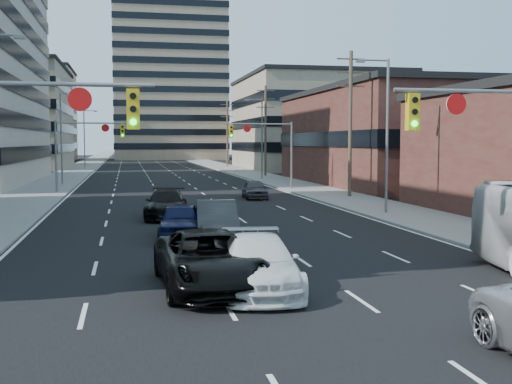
{
  "coord_description": "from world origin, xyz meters",
  "views": [
    {
      "loc": [
        -4.29,
        -9.94,
        4.27
      ],
      "look_at": [
        0.9,
        15.8,
        2.2
      ],
      "focal_mm": 45.0,
      "sensor_mm": 36.0,
      "label": 1
    }
  ],
  "objects": [
    {
      "name": "road_surface",
      "position": [
        0.0,
        130.0,
        0.01
      ],
      "size": [
        18.0,
        300.0,
        0.02
      ],
      "primitive_type": "cube",
      "color": "black",
      "rests_on": "ground"
    },
    {
      "name": "sidewalk_left",
      "position": [
        -11.5,
        130.0,
        0.07
      ],
      "size": [
        5.0,
        300.0,
        0.15
      ],
      "primitive_type": "cube",
      "color": "slate",
      "rests_on": "ground"
    },
    {
      "name": "sidewalk_right",
      "position": [
        11.5,
        130.0,
        0.07
      ],
      "size": [
        5.0,
        300.0,
        0.15
      ],
      "primitive_type": "cube",
      "color": "slate",
      "rests_on": "ground"
    },
    {
      "name": "office_left_far",
      "position": [
        -24.0,
        100.0,
        8.0
      ],
      "size": [
        20.0,
        30.0,
        16.0
      ],
      "primitive_type": "cube",
      "color": "gray",
      "rests_on": "ground"
    },
    {
      "name": "storefront_right_mid",
      "position": [
        24.0,
        50.0,
        4.5
      ],
      "size": [
        20.0,
        30.0,
        9.0
      ],
      "primitive_type": "cube",
      "color": "#472119",
      "rests_on": "ground"
    },
    {
      "name": "office_right_far",
      "position": [
        25.0,
        88.0,
        7.0
      ],
      "size": [
        22.0,
        28.0,
        14.0
      ],
      "primitive_type": "cube",
      "color": "gray",
      "rests_on": "ground"
    },
    {
      "name": "apartment_tower",
      "position": [
        6.0,
        150.0,
        29.0
      ],
      "size": [
        26.0,
        26.0,
        58.0
      ],
      "primitive_type": "cube",
      "color": "gray",
      "rests_on": "ground"
    },
    {
      "name": "bg_block_left",
      "position": [
        -28.0,
        140.0,
        10.0
      ],
      "size": [
        24.0,
        24.0,
        20.0
      ],
      "primitive_type": "cube",
      "color": "#ADA089",
      "rests_on": "ground"
    },
    {
      "name": "bg_block_right",
      "position": [
        32.0,
        130.0,
        6.0
      ],
      "size": [
        22.0,
        22.0,
        12.0
      ],
      "primitive_type": "cube",
      "color": "gray",
      "rests_on": "ground"
    },
    {
      "name": "signal_near_left",
      "position": [
        -7.45,
        8.0,
        4.33
      ],
      "size": [
        6.59,
        0.33,
        6.0
      ],
      "color": "slate",
      "rests_on": "ground"
    },
    {
      "name": "signal_far_left",
      "position": [
        -7.68,
        45.0,
        4.3
      ],
      "size": [
        6.09,
        0.33,
        6.0
      ],
      "color": "slate",
      "rests_on": "ground"
    },
    {
      "name": "signal_far_right",
      "position": [
        7.68,
        45.0,
        4.3
      ],
      "size": [
        6.09,
        0.33,
        6.0
      ],
      "color": "slate",
      "rests_on": "ground"
    },
    {
      "name": "utility_pole_block",
      "position": [
        12.2,
        36.0,
        5.78
      ],
      "size": [
        2.2,
        0.28,
        11.0
      ],
      "color": "#4C3D2D",
      "rests_on": "ground"
    },
    {
      "name": "utility_pole_midblock",
      "position": [
        12.2,
        66.0,
        5.78
      ],
      "size": [
        2.2,
        0.28,
        11.0
      ],
      "color": "#4C3D2D",
      "rests_on": "ground"
    },
    {
      "name": "utility_pole_distant",
      "position": [
        12.2,
        96.0,
        5.78
      ],
      "size": [
        2.2,
        0.28,
        11.0
      ],
      "color": "#4C3D2D",
      "rests_on": "ground"
    },
    {
      "name": "streetlight_left_mid",
      "position": [
        -10.34,
        55.0,
        5.05
      ],
      "size": [
        2.03,
        0.22,
        9.0
      ],
      "color": "slate",
      "rests_on": "ground"
    },
    {
      "name": "streetlight_left_far",
      "position": [
        -10.34,
        90.0,
        5.05
      ],
      "size": [
        2.03,
        0.22,
        9.0
      ],
      "color": "slate",
      "rests_on": "ground"
    },
    {
      "name": "streetlight_right_near",
      "position": [
        10.34,
        25.0,
        5.05
      ],
      "size": [
        2.03,
        0.22,
        9.0
      ],
      "color": "slate",
      "rests_on": "ground"
    },
    {
      "name": "streetlight_right_far",
      "position": [
        10.34,
        60.0,
        5.05
      ],
      "size": [
        2.03,
        0.22,
        9.0
      ],
      "color": "slate",
      "rests_on": "ground"
    },
    {
      "name": "black_pickup",
      "position": [
        -2.0,
        8.27,
        0.84
      ],
      "size": [
        3.02,
        6.13,
        1.67
      ],
      "primitive_type": "imported",
      "rotation": [
        0.0,
        0.0,
        0.04
      ],
      "color": "black",
      "rests_on": "ground"
    },
    {
      "name": "white_van",
      "position": [
        -0.64,
        7.81,
        0.78
      ],
      "size": [
        2.69,
        5.55,
        1.56
      ],
      "primitive_type": "imported",
      "rotation": [
        0.0,
        0.0,
        -0.1
      ],
      "color": "silver",
      "rests_on": "ground"
    },
    {
      "name": "sedan_blue",
      "position": [
        -2.0,
        18.28,
        0.79
      ],
      "size": [
        2.39,
        4.82,
        1.58
      ],
      "primitive_type": "imported",
      "rotation": [
        0.0,
        0.0,
        -0.12
      ],
      "color": "#0C0F33",
      "rests_on": "ground"
    },
    {
      "name": "sedan_grey_center",
      "position": [
        -0.43,
        18.12,
        0.83
      ],
      "size": [
        2.19,
        5.15,
        1.65
      ],
      "primitive_type": "imported",
      "rotation": [
        0.0,
        0.0,
        -0.09
      ],
      "color": "#323234",
      "rests_on": "ground"
    },
    {
      "name": "sedan_black_far",
      "position": [
        -2.16,
        25.89,
        0.79
      ],
      "size": [
        2.82,
        5.67,
        1.58
      ],
      "primitive_type": "imported",
      "rotation": [
        0.0,
        0.0,
        -0.11
      ],
      "color": "black",
      "rests_on": "ground"
    },
    {
      "name": "sedan_grey_right",
      "position": [
        5.06,
        36.92,
        0.71
      ],
      "size": [
        1.95,
        4.25,
        1.41
      ],
      "primitive_type": "imported",
      "rotation": [
        0.0,
        0.0,
        -0.07
      ],
      "color": "#39393C",
      "rests_on": "ground"
    }
  ]
}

